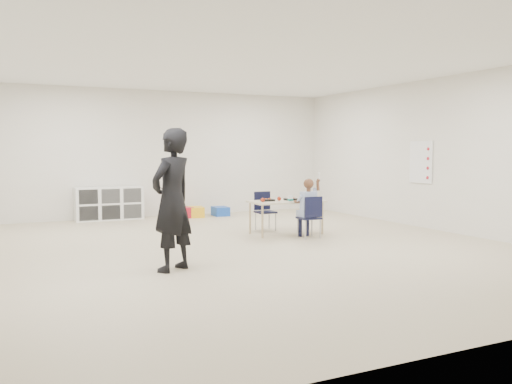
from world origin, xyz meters
name	(u,v)px	position (x,y,z in m)	size (l,w,h in m)	color
room	(244,155)	(0.00, 0.00, 1.40)	(9.00, 9.02, 2.80)	#C4B596
table	(286,217)	(1.26, 0.97, 0.30)	(1.30, 0.68, 0.59)	beige
chair_near	(309,217)	(1.39, 0.42, 0.35)	(0.34, 0.32, 0.71)	black
chair_far	(266,211)	(1.12, 1.51, 0.35)	(0.34, 0.32, 0.71)	black
child	(309,205)	(1.39, 0.42, 0.56)	(0.47, 0.47, 1.12)	#9CACD3
lunch_tray_near	(291,199)	(1.38, 1.02, 0.61)	(0.22, 0.16, 0.03)	black
lunch_tray_far	(268,200)	(0.93, 1.04, 0.61)	(0.22, 0.16, 0.03)	black
milk_carton	(290,198)	(1.27, 0.84, 0.64)	(0.07, 0.07, 0.10)	white
bread_roll	(304,198)	(1.57, 0.88, 0.62)	(0.09, 0.09, 0.07)	tan
apple_near	(279,199)	(1.14, 1.01, 0.63)	(0.07, 0.07, 0.07)	#99220D
apple_far	(263,200)	(0.76, 0.91, 0.63)	(0.07, 0.07, 0.07)	#99220D
cubby_shelf	(109,203)	(-1.20, 4.28, 0.35)	(1.40, 0.40, 0.70)	white
rules_poster	(421,162)	(3.98, 0.60, 1.25)	(0.02, 0.60, 0.80)	white
adult	(172,200)	(-1.41, -1.00, 0.87)	(0.64, 0.42, 1.74)	black
bin_red	(181,212)	(0.29, 3.98, 0.12)	(0.37, 0.48, 0.23)	#B41223
bin_yellow	(195,212)	(0.61, 3.97, 0.11)	(0.36, 0.46, 0.22)	yellow
bin_blue	(220,211)	(1.20, 3.94, 0.10)	(0.32, 0.41, 0.20)	#1748B3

